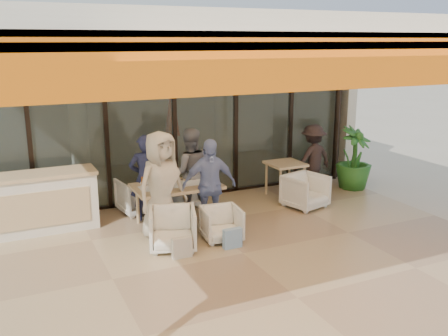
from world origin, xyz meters
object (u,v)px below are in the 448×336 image
object	(u,v)px
side_chair	(305,190)
diner_grey	(190,172)
chair_near_left	(173,227)
standing_woman	(313,158)
potted_palm	(354,159)
dining_table	(176,188)
diner_cream	(161,186)
chair_far_right	(181,190)
side_table	(285,168)
diner_periwinkle	(209,185)
chair_far_left	(139,194)
diner_navy	(146,179)
host_counter	(41,202)
chair_near_right	(222,222)

from	to	relation	value
side_chair	diner_grey	bearing A→B (deg)	148.79
chair_near_left	diner_grey	xyz separation A→B (m)	(0.84, 1.40, 0.45)
standing_woman	potted_palm	world-z (taller)	standing_woman
dining_table	diner_cream	xyz separation A→B (m)	(-0.41, -0.46, 0.21)
chair_far_right	potted_palm	world-z (taller)	potted_palm
diner_cream	side_table	size ratio (longest dim) A/B	2.41
potted_palm	side_chair	bearing A→B (deg)	-159.42
potted_palm	side_table	bearing A→B (deg)	175.80
chair_near_left	diner_periwinkle	xyz separation A→B (m)	(0.84, 0.50, 0.44)
diner_periwinkle	potted_palm	size ratio (longest dim) A/B	1.17
chair_far_left	potted_palm	world-z (taller)	potted_palm
diner_periwinkle	chair_far_right	bearing A→B (deg)	96.12
diner_navy	diner_cream	xyz separation A→B (m)	(0.00, -0.90, 0.10)
diner_navy	standing_woman	distance (m)	3.75
diner_cream	chair_far_left	bearing A→B (deg)	71.77
chair_far_left	diner_grey	distance (m)	1.08
host_counter	diner_navy	world-z (taller)	diner_navy
diner_grey	diner_cream	size ratio (longest dim) A/B	0.91
dining_table	chair_far_left	bearing A→B (deg)	113.70
diner_navy	diner_grey	world-z (taller)	diner_grey
diner_periwinkle	standing_woman	distance (m)	3.12
diner_cream	side_chair	distance (m)	3.05
diner_cream	standing_woman	distance (m)	3.92
side_table	potted_palm	size ratio (longest dim) A/B	0.54
chair_near_left	chair_near_right	size ratio (longest dim) A/B	1.18
dining_table	diner_navy	bearing A→B (deg)	133.02
chair_near_left	diner_navy	xyz separation A→B (m)	(0.00, 1.40, 0.43)
host_counter	potted_palm	bearing A→B (deg)	-1.99
chair_far_right	side_chair	size ratio (longest dim) A/B	0.93
chair_near_right	diner_periwinkle	xyz separation A→B (m)	(0.00, 0.50, 0.49)
diner_cream	standing_woman	bearing A→B (deg)	-1.23
side_table	diner_navy	bearing A→B (deg)	-177.45
side_chair	potted_palm	distance (m)	1.81
chair_near_left	diner_navy	size ratio (longest dim) A/B	0.46
chair_near_left	potted_palm	bearing A→B (deg)	34.71
dining_table	chair_near_right	world-z (taller)	dining_table
host_counter	diner_navy	xyz separation A→B (m)	(1.76, -0.23, 0.26)
dining_table	chair_far_right	size ratio (longest dim) A/B	2.20
diner_cream	side_table	distance (m)	3.18
diner_grey	chair_near_left	bearing A→B (deg)	72.14
chair_far_left	diner_navy	bearing A→B (deg)	81.96
diner_navy	potted_palm	xyz separation A→B (m)	(4.67, 0.01, -0.11)
chair_near_right	side_table	size ratio (longest dim) A/B	0.83
chair_near_right	diner_navy	bearing A→B (deg)	127.70
host_counter	chair_far_left	size ratio (longest dim) A/B	2.51
chair_far_right	chair_near_right	distance (m)	1.90
host_counter	side_table	distance (m)	4.76
chair_near_left	diner_cream	world-z (taller)	diner_cream
chair_far_right	side_table	world-z (taller)	side_table
chair_far_left	diner_grey	xyz separation A→B (m)	(0.84, -0.50, 0.45)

